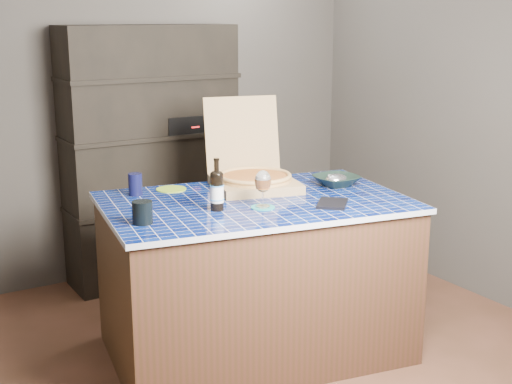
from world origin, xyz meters
TOP-DOWN VIEW (x-y plane):
  - room at (0.00, 0.00)m, footprint 3.50×3.50m
  - shelving_unit at (0.00, 1.53)m, footprint 1.20×0.41m
  - kitchen_island at (0.01, 0.13)m, footprint 1.77×1.29m
  - pizza_box at (0.15, 0.38)m, footprint 0.58×0.65m
  - mead_bottle at (-0.27, 0.05)m, footprint 0.07×0.07m
  - teal_trivet at (-0.04, -0.03)m, footprint 0.13×0.13m
  - wine_glass at (-0.04, -0.03)m, footprint 0.09×0.09m
  - tumbler at (-0.69, 0.03)m, footprint 0.10×0.10m
  - dvd_case at (0.30, -0.17)m, footprint 0.25×0.25m
  - bowl at (0.58, 0.16)m, footprint 0.26×0.26m
  - foil_contents at (0.58, 0.16)m, footprint 0.13×0.11m
  - white_jar at (0.57, 0.16)m, footprint 0.07×0.07m
  - navy_cup at (-0.50, 0.56)m, footprint 0.08×0.08m
  - green_trivet at (-0.28, 0.58)m, footprint 0.17×0.17m

SIDE VIEW (x-z plane):
  - kitchen_island at x=0.01m, z-range 0.00..0.89m
  - teal_trivet at x=-0.04m, z-range 0.89..0.90m
  - green_trivet at x=-0.28m, z-range 0.89..0.90m
  - dvd_case at x=0.30m, z-range 0.89..0.91m
  - shelving_unit at x=0.00m, z-range 0.00..1.80m
  - bowl at x=0.58m, z-range 0.89..0.95m
  - white_jar at x=0.57m, z-range 0.89..0.95m
  - foil_contents at x=0.58m, z-range 0.90..0.96m
  - tumbler at x=-0.69m, z-range 0.89..1.00m
  - navy_cup at x=-0.50m, z-range 0.89..1.01m
  - pizza_box at x=0.15m, z-range 0.71..1.21m
  - mead_bottle at x=-0.27m, z-range 0.86..1.13m
  - wine_glass at x=-0.04m, z-range 0.93..1.12m
  - room at x=0.00m, z-range -0.50..3.00m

